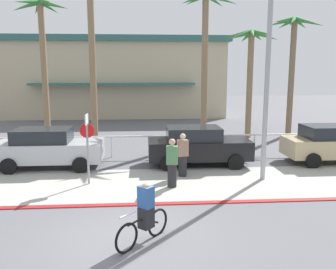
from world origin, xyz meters
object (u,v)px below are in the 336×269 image
(palm_tree_6, at_px, (250,56))
(pedestrian_1, at_px, (183,157))
(car_silver_1, at_px, (48,148))
(car_tan_3, at_px, (334,143))
(palm_tree_7, at_px, (294,45))
(car_black_2, at_px, (198,146))
(palm_tree_5, at_px, (206,31))
(cyclist_black_0, at_px, (145,215))
(pedestrian_0, at_px, (172,165))
(palm_tree_3, at_px, (42,40))
(streetlight_curb, at_px, (270,65))
(stop_sign_bike_lane, at_px, (87,139))
(palm_tree_4, at_px, (91,17))

(palm_tree_6, xyz_separation_m, pedestrian_1, (-4.95, -8.05, -4.14))
(car_silver_1, bearing_deg, car_tan_3, -0.04)
(car_silver_1, xyz_separation_m, pedestrian_1, (5.52, -1.69, -0.08))
(palm_tree_7, distance_m, car_black_2, 10.95)
(palm_tree_5, height_order, cyclist_black_0, palm_tree_5)
(car_black_2, bearing_deg, pedestrian_0, -114.75)
(car_tan_3, height_order, cyclist_black_0, car_tan_3)
(palm_tree_3, relative_size, palm_tree_6, 1.24)
(pedestrian_0, height_order, pedestrian_1, pedestrian_0)
(palm_tree_3, height_order, car_black_2, palm_tree_3)
(pedestrian_0, bearing_deg, pedestrian_1, 68.06)
(palm_tree_6, relative_size, palm_tree_7, 0.88)
(streetlight_curb, relative_size, palm_tree_5, 0.90)
(palm_tree_6, height_order, car_tan_3, palm_tree_6)
(stop_sign_bike_lane, height_order, car_silver_1, stop_sign_bike_lane)
(palm_tree_3, distance_m, pedestrian_0, 12.67)
(palm_tree_6, distance_m, pedestrian_1, 10.32)
(palm_tree_3, bearing_deg, cyclist_black_0, -67.38)
(palm_tree_3, xyz_separation_m, palm_tree_4, (2.96, -1.34, 1.08))
(palm_tree_6, xyz_separation_m, pedestrian_0, (-5.48, -9.35, -4.12))
(streetlight_curb, xyz_separation_m, palm_tree_7, (4.83, 9.48, 1.37))
(cyclist_black_0, bearing_deg, palm_tree_5, 73.92)
(palm_tree_4, relative_size, palm_tree_7, 1.33)
(car_tan_3, relative_size, pedestrian_0, 2.51)
(car_black_2, bearing_deg, stop_sign_bike_lane, -151.21)
(palm_tree_5, distance_m, car_black_2, 7.78)
(palm_tree_7, bearing_deg, palm_tree_4, -171.79)
(streetlight_curb, relative_size, palm_tree_7, 1.02)
(palm_tree_3, bearing_deg, palm_tree_5, -6.60)
(cyclist_black_0, relative_size, pedestrian_1, 0.88)
(streetlight_curb, bearing_deg, car_tan_3, 32.23)
(car_tan_3, height_order, pedestrian_1, pedestrian_1)
(palm_tree_4, xyz_separation_m, car_silver_1, (-1.29, -5.22, -6.03))
(car_tan_3, xyz_separation_m, cyclist_black_0, (-8.51, -7.05, -0.18))
(stop_sign_bike_lane, bearing_deg, palm_tree_6, 45.99)
(stop_sign_bike_lane, distance_m, car_black_2, 5.04)
(palm_tree_6, distance_m, pedestrian_0, 11.59)
(palm_tree_5, xyz_separation_m, pedestrian_1, (-2.09, -7.17, -5.46))
(car_silver_1, bearing_deg, palm_tree_5, 35.76)
(palm_tree_6, bearing_deg, palm_tree_3, 179.08)
(palm_tree_5, distance_m, car_silver_1, 10.81)
(palm_tree_3, relative_size, cyclist_black_0, 5.39)
(car_silver_1, bearing_deg, streetlight_curb, -16.52)
(stop_sign_bike_lane, xyz_separation_m, pedestrian_0, (2.99, -0.58, -0.86))
(palm_tree_7, bearing_deg, pedestrian_0, -130.02)
(palm_tree_6, distance_m, car_black_2, 8.59)
(palm_tree_4, bearing_deg, pedestrian_0, -65.65)
(palm_tree_6, bearing_deg, palm_tree_4, -172.91)
(palm_tree_4, relative_size, pedestrian_1, 5.71)
(streetlight_curb, xyz_separation_m, palm_tree_4, (-7.23, 7.74, 2.62))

